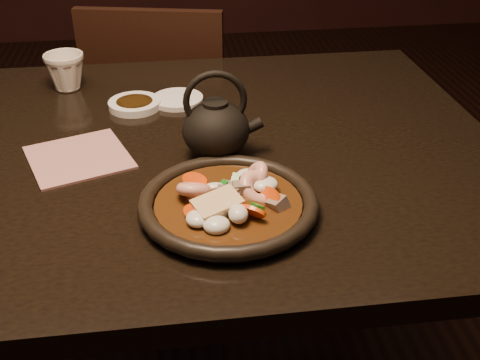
{
  "coord_description": "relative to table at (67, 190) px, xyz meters",
  "views": [
    {
      "loc": [
        0.19,
        -0.98,
        1.27
      ],
      "look_at": [
        0.29,
        -0.22,
        0.8
      ],
      "focal_mm": 45.0,
      "sensor_mm": 36.0,
      "label": 1
    }
  ],
  "objects": [
    {
      "name": "plate",
      "position": [
        0.27,
        -0.22,
        0.09
      ],
      "size": [
        0.27,
        0.27,
        0.03
      ],
      "color": "black",
      "rests_on": "table"
    },
    {
      "name": "napkin",
      "position": [
        0.03,
        -0.02,
        0.08
      ],
      "size": [
        0.21,
        0.21,
        0.0
      ],
      "primitive_type": "cube",
      "rotation": [
        0.0,
        0.0,
        0.34
      ],
      "color": "#AC6F6A",
      "rests_on": "table"
    },
    {
      "name": "chair",
      "position": [
        0.19,
        0.66,
        -0.21
      ],
      "size": [
        0.48,
        0.48,
        0.85
      ],
      "rotation": [
        0.0,
        0.0,
        2.92
      ],
      "color": "black",
      "rests_on": "floor"
    },
    {
      "name": "tea_cup",
      "position": [
        -0.02,
        0.3,
        0.12
      ],
      "size": [
        0.1,
        0.09,
        0.09
      ],
      "primitive_type": "imported",
      "rotation": [
        0.0,
        0.0,
        -0.12
      ],
      "color": "beige",
      "rests_on": "table"
    },
    {
      "name": "saucer_right",
      "position": [
        0.22,
        0.2,
        0.08
      ],
      "size": [
        0.11,
        0.11,
        0.01
      ],
      "primitive_type": "cylinder",
      "color": "white",
      "rests_on": "table"
    },
    {
      "name": "soy_dish",
      "position": [
        0.13,
        0.18,
        0.08
      ],
      "size": [
        0.11,
        0.11,
        0.01
      ],
      "primitive_type": "cylinder",
      "color": "white",
      "rests_on": "table"
    },
    {
      "name": "table",
      "position": [
        0.0,
        0.0,
        0.0
      ],
      "size": [
        1.6,
        0.9,
        0.75
      ],
      "color": "black",
      "rests_on": "floor"
    },
    {
      "name": "stirfry",
      "position": [
        0.28,
        -0.22,
        0.1
      ],
      "size": [
        0.18,
        0.17,
        0.06
      ],
      "color": "#3D200B",
      "rests_on": "plate"
    },
    {
      "name": "teapot",
      "position": [
        0.27,
        -0.05,
        0.14
      ],
      "size": [
        0.14,
        0.12,
        0.16
      ],
      "rotation": [
        0.0,
        0.0,
        -0.0
      ],
      "color": "black",
      "rests_on": "table"
    }
  ]
}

